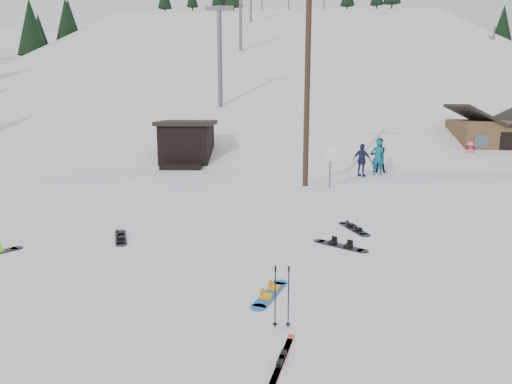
{
  "coord_description": "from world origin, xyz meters",
  "views": [
    {
      "loc": [
        0.75,
        -7.28,
        3.88
      ],
      "look_at": [
        0.11,
        5.26,
        1.4
      ],
      "focal_mm": 32.0,
      "sensor_mm": 36.0,
      "label": 1
    }
  ],
  "objects_px": {
    "utility_pole": "(307,84)",
    "hero_snowboard": "(270,294)",
    "cabin": "(493,139)",
    "hero_skis": "(281,360)"
  },
  "relations": [
    {
      "from": "hero_skis",
      "to": "cabin",
      "type": "bearing_deg",
      "value": 72.91
    },
    {
      "from": "cabin",
      "to": "hero_snowboard",
      "type": "bearing_deg",
      "value": -122.61
    },
    {
      "from": "cabin",
      "to": "hero_snowboard",
      "type": "height_order",
      "value": "cabin"
    },
    {
      "from": "hero_snowboard",
      "to": "cabin",
      "type": "bearing_deg",
      "value": -13.84
    },
    {
      "from": "hero_skis",
      "to": "utility_pole",
      "type": "bearing_deg",
      "value": 97.99
    },
    {
      "from": "utility_pole",
      "to": "cabin",
      "type": "relative_size",
      "value": 1.67
    },
    {
      "from": "utility_pole",
      "to": "hero_snowboard",
      "type": "bearing_deg",
      "value": -96.41
    },
    {
      "from": "hero_snowboard",
      "to": "hero_skis",
      "type": "xyz_separation_m",
      "value": [
        0.22,
        -2.45,
        -0.0
      ]
    },
    {
      "from": "cabin",
      "to": "hero_skis",
      "type": "xyz_separation_m",
      "value": [
        -14.19,
        -24.97,
        -1.46
      ]
    },
    {
      "from": "utility_pole",
      "to": "hero_skis",
      "type": "height_order",
      "value": "utility_pole"
    }
  ]
}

